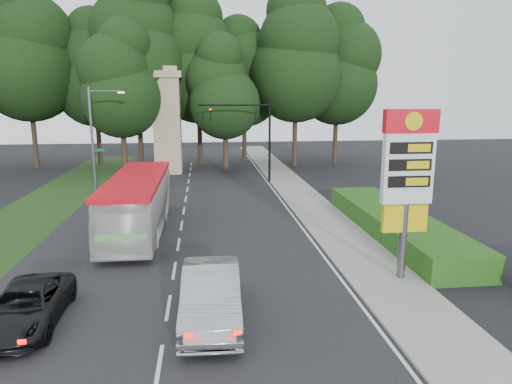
{
  "coord_description": "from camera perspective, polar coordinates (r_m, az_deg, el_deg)",
  "views": [
    {
      "loc": [
        1.36,
        -14.63,
        7.32
      ],
      "look_at": [
        4.16,
        9.53,
        2.2
      ],
      "focal_mm": 32.0,
      "sensor_mm": 36.0,
      "label": 1
    }
  ],
  "objects": [
    {
      "name": "tree_far_east",
      "position": [
        51.84,
        10.17,
        15.06
      ],
      "size": [
        8.68,
        8.68,
        17.05
      ],
      "color": "#2D2116",
      "rests_on": "ground"
    },
    {
      "name": "streetlight_signs",
      "position": [
        37.69,
        -19.52,
        6.83
      ],
      "size": [
        2.75,
        0.98,
        8.0
      ],
      "color": "#59595E",
      "rests_on": "ground"
    },
    {
      "name": "monument",
      "position": [
        44.82,
        -11.02,
        8.84
      ],
      "size": [
        3.0,
        3.0,
        10.05
      ],
      "color": "tan",
      "rests_on": "ground"
    },
    {
      "name": "tree_west_near",
      "position": [
        52.94,
        -19.6,
        14.14
      ],
      "size": [
        8.4,
        8.4,
        16.5
      ],
      "color": "#2D2116",
      "rests_on": "ground"
    },
    {
      "name": "hedge",
      "position": [
        25.69,
        16.94,
        -3.81
      ],
      "size": [
        3.0,
        14.0,
        1.2
      ],
      "primitive_type": "cube",
      "color": "#204913",
      "rests_on": "ground"
    },
    {
      "name": "suv_charcoal",
      "position": [
        16.95,
        -26.81,
        -12.6
      ],
      "size": [
        2.3,
        4.81,
        1.32
      ],
      "primitive_type": "imported",
      "rotation": [
        0.0,
        0.0,
        0.02
      ],
      "color": "black",
      "rests_on": "ground"
    },
    {
      "name": "transit_bus",
      "position": [
        25.66,
        -14.5,
        -1.49
      ],
      "size": [
        2.67,
        11.15,
        3.1
      ],
      "primitive_type": "imported",
      "rotation": [
        0.0,
        0.0,
        -0.01
      ],
      "color": "silver",
      "rests_on": "ground"
    },
    {
      "name": "tree_monument_right",
      "position": [
        44.19,
        -3.92,
        12.75
      ],
      "size": [
        6.72,
        6.72,
        13.2
      ],
      "color": "#2D2116",
      "rests_on": "ground"
    },
    {
      "name": "tree_monument_left",
      "position": [
        44.27,
        -16.61,
        13.16
      ],
      "size": [
        7.28,
        7.28,
        14.3
      ],
      "color": "#2D2116",
      "rests_on": "ground"
    },
    {
      "name": "tree_east_near",
      "position": [
        51.9,
        -1.51,
        14.49
      ],
      "size": [
        8.12,
        8.12,
        15.95
      ],
      "color": "#2D2116",
      "rests_on": "ground"
    },
    {
      "name": "road_surface",
      "position": [
        27.65,
        -9.2,
        -3.6
      ],
      "size": [
        14.0,
        80.0,
        0.02
      ],
      "primitive_type": "cube",
      "color": "black",
      "rests_on": "ground"
    },
    {
      "name": "traffic_signal_mast",
      "position": [
        38.96,
        -0.22,
        7.99
      ],
      "size": [
        6.1,
        0.35,
        7.2
      ],
      "color": "black",
      "rests_on": "ground"
    },
    {
      "name": "sidewalk_right",
      "position": [
        28.51,
        8.14,
        -2.99
      ],
      "size": [
        3.0,
        80.0,
        0.12
      ],
      "primitive_type": "cube",
      "color": "gray",
      "rests_on": "ground"
    },
    {
      "name": "tree_center_right",
      "position": [
        49.77,
        -7.28,
        16.06
      ],
      "size": [
        9.24,
        9.24,
        18.15
      ],
      "color": "#2D2116",
      "rests_on": "ground"
    },
    {
      "name": "grass_verge_left",
      "position": [
        35.16,
        -24.43,
        -1.2
      ],
      "size": [
        5.0,
        50.0,
        0.02
      ],
      "primitive_type": "cube",
      "color": "#193814",
      "rests_on": "ground"
    },
    {
      "name": "tree_west_mid",
      "position": [
        52.76,
        -26.81,
        15.41
      ],
      "size": [
        9.8,
        9.8,
        19.25
      ],
      "color": "#2D2116",
      "rests_on": "ground"
    },
    {
      "name": "sedan_silver",
      "position": [
        15.53,
        -5.63,
        -12.63
      ],
      "size": [
        2.03,
        5.44,
        1.78
      ],
      "primitive_type": "imported",
      "rotation": [
        0.0,
        0.0,
        -0.03
      ],
      "color": "#A1A4A8",
      "rests_on": "ground"
    },
    {
      "name": "ground",
      "position": [
        16.42,
        -11.02,
        -14.82
      ],
      "size": [
        120.0,
        120.0,
        0.0
      ],
      "primitive_type": "plane",
      "color": "black",
      "rests_on": "ground"
    },
    {
      "name": "tree_center_left",
      "position": [
        48.29,
        -14.8,
        17.1
      ],
      "size": [
        10.08,
        10.08,
        19.8
      ],
      "color": "#2D2116",
      "rests_on": "ground"
    },
    {
      "name": "gas_station_pylon",
      "position": [
        18.6,
        18.43,
        2.39
      ],
      "size": [
        2.1,
        0.45,
        6.85
      ],
      "color": "#59595E",
      "rests_on": "ground"
    },
    {
      "name": "tree_east_mid",
      "position": [
        48.77,
        5.04,
        16.59
      ],
      "size": [
        9.52,
        9.52,
        18.7
      ],
      "color": "#2D2116",
      "rests_on": "ground"
    }
  ]
}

